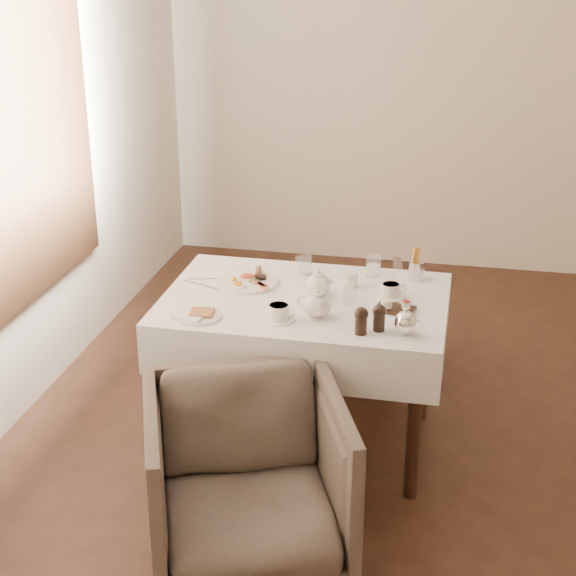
# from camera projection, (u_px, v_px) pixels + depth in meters

# --- Properties ---
(table) EXTENTS (1.28, 0.88, 0.75)m
(table) POSITION_uv_depth(u_px,v_px,m) (305.00, 321.00, 4.03)
(table) COLOR black
(table) RESTS_ON ground
(armchair_near) EXTENTS (0.98, 0.99, 0.70)m
(armchair_near) POSITION_uv_depth(u_px,v_px,m) (247.00, 478.00, 3.39)
(armchair_near) COLOR #483E35
(armchair_near) RESTS_ON ground
(armchair_far) EXTENTS (0.71, 0.72, 0.57)m
(armchair_far) POSITION_uv_depth(u_px,v_px,m) (349.00, 319.00, 4.90)
(armchair_far) COLOR #483E35
(armchair_far) RESTS_ON ground
(breakfast_plate) EXTENTS (0.29, 0.29, 0.04)m
(breakfast_plate) POSITION_uv_depth(u_px,v_px,m) (248.00, 281.00, 4.15)
(breakfast_plate) COLOR white
(breakfast_plate) RESTS_ON table
(side_plate) EXTENTS (0.21, 0.20, 0.02)m
(side_plate) POSITION_uv_depth(u_px,v_px,m) (197.00, 316.00, 3.79)
(side_plate) COLOR white
(side_plate) RESTS_ON table
(teapot_centre) EXTENTS (0.17, 0.14, 0.13)m
(teapot_centre) POSITION_uv_depth(u_px,v_px,m) (318.00, 283.00, 3.99)
(teapot_centre) COLOR white
(teapot_centre) RESTS_ON table
(teapot_front) EXTENTS (0.19, 0.16, 0.13)m
(teapot_front) POSITION_uv_depth(u_px,v_px,m) (317.00, 303.00, 3.77)
(teapot_front) COLOR white
(teapot_front) RESTS_ON table
(creamer) EXTENTS (0.07, 0.07, 0.07)m
(creamer) POSITION_uv_depth(u_px,v_px,m) (351.00, 279.00, 4.09)
(creamer) COLOR white
(creamer) RESTS_ON table
(teacup_near) EXTENTS (0.14, 0.14, 0.07)m
(teacup_near) POSITION_uv_depth(u_px,v_px,m) (279.00, 313.00, 3.75)
(teacup_near) COLOR white
(teacup_near) RESTS_ON table
(teacup_far) EXTENTS (0.13, 0.13, 0.07)m
(teacup_far) POSITION_uv_depth(u_px,v_px,m) (391.00, 291.00, 3.98)
(teacup_far) COLOR white
(teacup_far) RESTS_ON table
(glass_left) EXTENTS (0.06, 0.06, 0.09)m
(glass_left) POSITION_uv_depth(u_px,v_px,m) (305.00, 265.00, 4.24)
(glass_left) COLOR silver
(glass_left) RESTS_ON table
(glass_mid) EXTENTS (0.07, 0.07, 0.09)m
(glass_mid) POSITION_uv_depth(u_px,v_px,m) (350.00, 295.00, 3.91)
(glass_mid) COLOR silver
(glass_mid) RESTS_ON table
(glass_right) EXTENTS (0.08, 0.08, 0.10)m
(glass_right) POSITION_uv_depth(u_px,v_px,m) (373.00, 266.00, 4.21)
(glass_right) COLOR silver
(glass_right) RESTS_ON table
(condiment_board) EXTENTS (0.19, 0.14, 0.04)m
(condiment_board) POSITION_uv_depth(u_px,v_px,m) (395.00, 308.00, 3.85)
(condiment_board) COLOR black
(condiment_board) RESTS_ON table
(pepper_mill_left) EXTENTS (0.06, 0.06, 0.12)m
(pepper_mill_left) POSITION_uv_depth(u_px,v_px,m) (361.00, 321.00, 3.62)
(pepper_mill_left) COLOR black
(pepper_mill_left) RESTS_ON table
(pepper_mill_right) EXTENTS (0.08, 0.08, 0.12)m
(pepper_mill_right) POSITION_uv_depth(u_px,v_px,m) (379.00, 318.00, 3.65)
(pepper_mill_right) COLOR black
(pepper_mill_right) RESTS_ON table
(silver_pot) EXTENTS (0.13, 0.11, 0.12)m
(silver_pot) POSITION_uv_depth(u_px,v_px,m) (405.00, 321.00, 3.61)
(silver_pot) COLOR white
(silver_pot) RESTS_ON table
(fries_cup) EXTENTS (0.08, 0.08, 0.16)m
(fries_cup) POSITION_uv_depth(u_px,v_px,m) (417.00, 265.00, 4.17)
(fries_cup) COLOR silver
(fries_cup) RESTS_ON table
(cutlery_fork) EXTENTS (0.19, 0.06, 0.00)m
(cutlery_fork) POSITION_uv_depth(u_px,v_px,m) (207.00, 279.00, 4.19)
(cutlery_fork) COLOR silver
(cutlery_fork) RESTS_ON table
(cutlery_knife) EXTENTS (0.19, 0.08, 0.00)m
(cutlery_knife) POSITION_uv_depth(u_px,v_px,m) (200.00, 285.00, 4.12)
(cutlery_knife) COLOR silver
(cutlery_knife) RESTS_ON table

